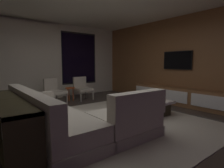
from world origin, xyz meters
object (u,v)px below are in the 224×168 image
object	(u,v)px
coffee_table	(141,107)
book_stack_on_coffee_table	(142,98)
mounted_tv	(177,60)
media_console	(178,96)
console_table_behind_couch	(8,121)
accent_chair_near_window	(82,87)
accent_chair_by_curtain	(54,90)
side_stool	(70,90)
sectional_couch	(70,120)

from	to	relation	value
coffee_table	book_stack_on_coffee_table	bearing A→B (deg)	36.68
book_stack_on_coffee_table	mounted_tv	bearing A→B (deg)	5.69
book_stack_on_coffee_table	coffee_table	bearing A→B (deg)	-143.32
media_console	console_table_behind_couch	size ratio (longest dim) A/B	1.48
accent_chair_near_window	book_stack_on_coffee_table	bearing A→B (deg)	-82.94
media_console	accent_chair_near_window	bearing A→B (deg)	126.62
mounted_tv	console_table_behind_couch	distance (m)	4.85
coffee_table	console_table_behind_couch	bearing A→B (deg)	-179.42
accent_chair_by_curtain	mounted_tv	size ratio (longest dim) A/B	0.80
side_stool	sectional_couch	bearing A→B (deg)	-115.32
sectional_couch	accent_chair_by_curtain	distance (m)	2.84
coffee_table	console_table_behind_couch	size ratio (longest dim) A/B	0.55
accent_chair_near_window	coffee_table	bearing A→B (deg)	-85.48
coffee_table	media_console	distance (m)	1.70
mounted_tv	console_table_behind_couch	bearing A→B (deg)	-176.57
sectional_couch	accent_chair_by_curtain	world-z (taller)	sectional_couch
side_stool	media_console	size ratio (longest dim) A/B	0.15
accent_chair_near_window	mounted_tv	size ratio (longest dim) A/B	0.80
accent_chair_by_curtain	mounted_tv	bearing A→B (deg)	-36.87
accent_chair_near_window	console_table_behind_couch	xyz separation A→B (m)	(-2.67, -2.64, -0.02)
media_console	coffee_table	bearing A→B (deg)	-178.03
media_console	mounted_tv	world-z (taller)	mounted_tv
media_console	mounted_tv	xyz separation A→B (m)	(0.18, 0.20, 1.10)
side_stool	accent_chair_near_window	bearing A→B (deg)	5.74
book_stack_on_coffee_table	accent_chair_by_curtain	bearing A→B (deg)	118.06
book_stack_on_coffee_table	side_stool	bearing A→B (deg)	107.52
sectional_couch	accent_chair_by_curtain	xyz separation A→B (m)	(0.74, 2.74, 0.14)
coffee_table	side_stool	world-z (taller)	side_stool
accent_chair_near_window	side_stool	world-z (taller)	accent_chair_near_window
side_stool	media_console	bearing A→B (deg)	-46.62
sectional_couch	coffee_table	size ratio (longest dim) A/B	2.16
media_console	mounted_tv	bearing A→B (deg)	47.51
book_stack_on_coffee_table	mounted_tv	xyz separation A→B (m)	(1.77, 0.18, 0.95)
sectional_couch	side_stool	xyz separation A→B (m)	(1.29, 2.73, 0.08)
accent_chair_by_curtain	side_stool	world-z (taller)	accent_chair_by_curtain
accent_chair_by_curtain	media_console	distance (m)	3.86
accent_chair_by_curtain	book_stack_on_coffee_table	bearing A→B (deg)	-61.94
coffee_table	media_console	world-z (taller)	media_console
sectional_couch	mounted_tv	bearing A→B (deg)	6.18
media_console	mounted_tv	size ratio (longest dim) A/B	3.20
accent_chair_near_window	side_stool	bearing A→B (deg)	-174.26
coffee_table	mounted_tv	xyz separation A→B (m)	(1.87, 0.26, 1.16)
sectional_couch	accent_chair_near_window	bearing A→B (deg)	57.59
accent_chair_near_window	console_table_behind_couch	world-z (taller)	accent_chair_near_window
media_console	book_stack_on_coffee_table	bearing A→B (deg)	179.22
accent_chair_near_window	media_console	size ratio (longest dim) A/B	0.25
book_stack_on_coffee_table	console_table_behind_couch	bearing A→B (deg)	-177.91
console_table_behind_couch	book_stack_on_coffee_table	bearing A→B (deg)	2.09
sectional_couch	media_console	distance (m)	3.67
coffee_table	accent_chair_near_window	bearing A→B (deg)	94.52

